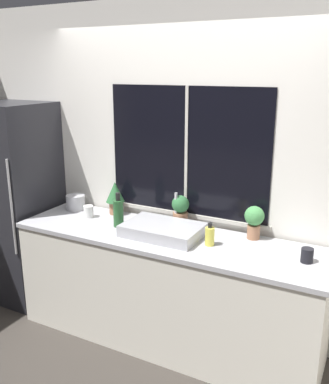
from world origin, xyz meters
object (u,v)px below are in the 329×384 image
Objects in this scene: potted_plant_right at (254,220)px; mug_white at (89,212)px; potted_plant_center at (181,210)px; mug_black at (307,255)px; kettle at (76,202)px; sink at (163,230)px; soap_bottle at (210,236)px; refrigerator at (15,202)px; bottle_tall at (118,213)px; potted_plant_left at (115,195)px.

potted_plant_right reaches higher than mug_white.
potted_plant_center is 0.99× the size of potted_plant_right.
mug_black is 0.58× the size of kettle.
mug_white reaches higher than mug_black.
potted_plant_right is (0.61, 0.00, 0.02)m from potted_plant_center.
soap_bottle is (0.39, -0.01, 0.03)m from sink.
sink is 3.51× the size of kettle.
kettle is at bearing 13.07° from refrigerator.
potted_plant_center is at bearing 30.37° from bottle_tall.
refrigerator reaches higher than potted_plant_right.
potted_plant_center is 0.61m from potted_plant_right.
refrigerator reaches higher than potted_plant_left.
mug_white is 0.27m from kettle.
sink is 1.02m from kettle.
bottle_tall is 1.49m from mug_black.
potted_plant_left is 0.33m from bottle_tall.
refrigerator is at bearing -168.14° from potted_plant_left.
potted_plant_center reaches higher than mug_black.
sink reaches higher than potted_plant_center.
refrigerator is 6.55× the size of bottle_tall.
sink is at bearing -157.85° from potted_plant_right.
sink reaches higher than mug_black.
potted_plant_right is 1.65m from kettle.
soap_bottle is at bearing -177.20° from mug_black.
soap_bottle is (0.37, -0.27, -0.06)m from potted_plant_center.
mug_black is at bearing 0.64° from bottle_tall.
mug_white is (-0.77, 0.07, 0.01)m from sink.
sink reaches higher than soap_bottle.
mug_white is at bearing 178.46° from mug_black.
soap_bottle is at bearing -1.91° from sink.
potted_plant_right reaches higher than mug_black.
bottle_tall is 1.68× the size of kettle.
potted_plant_left is 1.25m from potted_plant_right.
potted_plant_left is 1.71m from mug_black.
bottle_tall is (1.21, -0.04, 0.10)m from refrigerator.
potted_plant_right is 0.90× the size of bottle_tall.
refrigerator is 1.21m from bottle_tall.
sink is 0.70m from potted_plant_right.
potted_plant_center is (0.64, 0.00, -0.03)m from potted_plant_left.
refrigerator is 18.98× the size of mug_black.
potted_plant_left is 0.27m from mug_white.
potted_plant_left reaches higher than mug_white.
potted_plant_center is 2.44× the size of mug_white.
sink is at bearing -95.74° from potted_plant_center.
potted_plant_center reaches higher than kettle.
mug_white is at bearing 174.79° from sink.
refrigerator is 0.63m from kettle.
kettle is (0.62, 0.14, 0.06)m from refrigerator.
soap_bottle is 1.41m from kettle.
potted_plant_left reaches higher than kettle.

